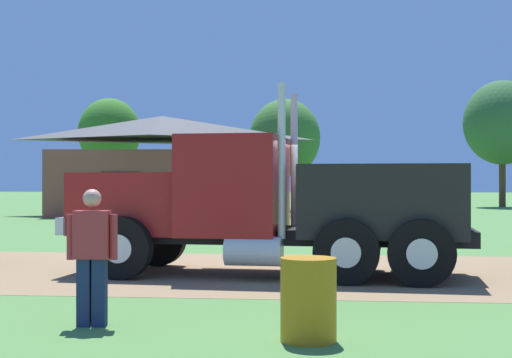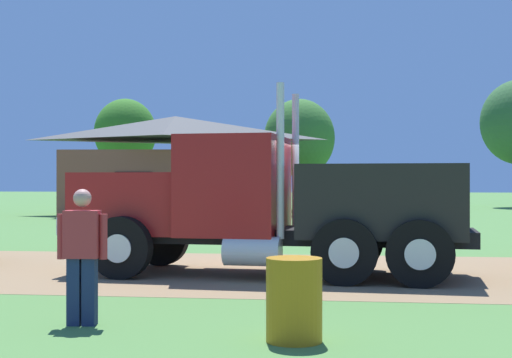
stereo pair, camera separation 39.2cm
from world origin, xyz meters
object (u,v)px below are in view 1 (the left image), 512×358
Objects in this scene: shed_building at (162,167)px; visitor_standing_near at (92,252)px; steel_barrel at (308,299)px; truck_foreground_white at (272,205)px.

visitor_standing_near is at bearing -78.71° from shed_building.
visitor_standing_near is at bearing 167.24° from steel_barrel.
steel_barrel is at bearing -74.03° from shed_building.
steel_barrel is at bearing -12.76° from visitor_standing_near.
shed_building is (-7.55, 23.68, 1.15)m from truck_foreground_white.
shed_building reaches higher than visitor_standing_near.
shed_building is at bearing 107.69° from truck_foreground_white.
steel_barrel is 0.08× the size of shed_building.
steel_barrel is (2.66, -0.60, -0.44)m from visitor_standing_near.
visitor_standing_near is 0.14× the size of shed_building.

